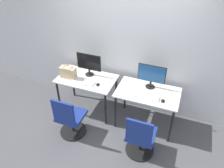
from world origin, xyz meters
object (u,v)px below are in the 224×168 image
(mouse_left, at_px, (98,85))
(monitor_right, at_px, (152,75))
(office_chair_right, at_px, (140,139))
(monitor_left, at_px, (89,63))
(keyboard_left, at_px, (83,82))
(office_chair_left, at_px, (70,120))
(keyboard_right, at_px, (146,96))
(handbag, at_px, (68,72))
(mouse_right, at_px, (163,101))

(mouse_left, xyz_separation_m, monitor_right, (0.89, 0.29, 0.23))
(mouse_left, relative_size, office_chair_right, 0.10)
(monitor_left, bearing_deg, keyboard_left, -90.00)
(monitor_left, xyz_separation_m, monitor_right, (1.18, 0.03, 0.00))
(mouse_left, xyz_separation_m, office_chair_left, (-0.28, -0.60, -0.43))
(keyboard_left, relative_size, keyboard_right, 1.00)
(office_chair_right, bearing_deg, keyboard_left, 156.20)
(office_chair_left, bearing_deg, keyboard_left, 91.24)
(keyboard_left, height_order, office_chair_right, office_chair_right)
(office_chair_left, bearing_deg, handbag, 118.17)
(monitor_right, xyz_separation_m, handbag, (-1.51, -0.26, -0.13))
(mouse_right, distance_m, office_chair_right, 0.72)
(monitor_left, height_order, keyboard_right, monitor_left)
(mouse_left, height_order, monitor_right, monitor_right)
(monitor_left, height_order, office_chair_right, monitor_left)
(mouse_left, bearing_deg, handbag, 177.06)
(keyboard_left, bearing_deg, mouse_right, -0.81)
(monitor_right, xyz_separation_m, office_chair_right, (0.08, -0.86, -0.66))
(mouse_left, height_order, office_chair_left, office_chair_left)
(monitor_right, bearing_deg, monitor_left, -178.74)
(monitor_right, bearing_deg, handbag, -170.22)
(keyboard_right, relative_size, office_chair_right, 0.51)
(monitor_left, xyz_separation_m, mouse_right, (1.47, -0.30, -0.23))
(monitor_left, height_order, mouse_left, monitor_left)
(mouse_left, bearing_deg, office_chair_right, -30.44)
(keyboard_left, relative_size, handbag, 1.48)
(monitor_left, distance_m, keyboard_left, 0.37)
(handbag, bearing_deg, monitor_left, 35.62)
(mouse_left, relative_size, monitor_right, 0.19)
(mouse_right, relative_size, handbag, 0.30)
(mouse_right, distance_m, handbag, 1.80)
(keyboard_left, distance_m, office_chair_left, 0.72)
(handbag, bearing_deg, monitor_right, 9.78)
(mouse_left, height_order, keyboard_right, mouse_left)
(monitor_right, bearing_deg, mouse_right, -48.93)
(keyboard_left, distance_m, handbag, 0.35)
(mouse_left, xyz_separation_m, handbag, (-0.62, 0.03, 0.10))
(monitor_left, distance_m, monitor_right, 1.18)
(keyboard_left, distance_m, mouse_left, 0.29)
(office_chair_right, height_order, handbag, handbag)
(mouse_left, height_order, office_chair_right, office_chair_right)
(office_chair_left, distance_m, handbag, 0.89)
(mouse_right, bearing_deg, mouse_left, 178.31)
(keyboard_left, xyz_separation_m, office_chair_right, (1.26, -0.56, -0.42))
(office_chair_right, bearing_deg, mouse_right, 69.04)
(mouse_left, bearing_deg, monitor_left, 137.56)
(keyboard_left, bearing_deg, monitor_left, 90.00)
(monitor_right, relative_size, office_chair_right, 0.56)
(mouse_left, distance_m, mouse_right, 1.18)
(keyboard_left, relative_size, mouse_right, 4.92)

